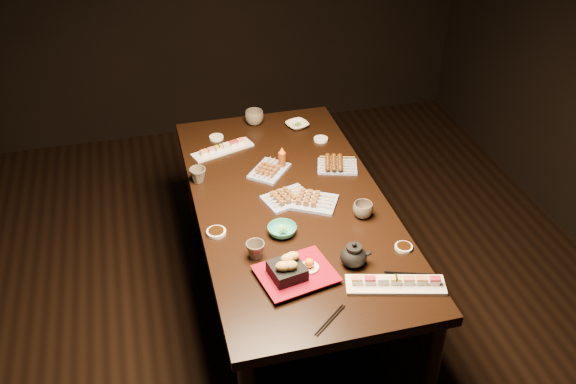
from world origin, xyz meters
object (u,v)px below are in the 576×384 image
(edamame_bowl_green, at_px, (282,230))
(edamame_bowl_cream, at_px, (297,125))
(dining_table, at_px, (290,261))
(yakitori_plate_center, at_px, (287,195))
(teacup_mid_right, at_px, (363,210))
(sushi_platter_near, at_px, (396,282))
(teacup_far_right, at_px, (254,118))
(sushi_platter_far, at_px, (222,147))
(teapot, at_px, (354,254))
(teacup_far_left, at_px, (198,175))
(yakitori_plate_right, at_px, (312,198))
(tempura_tray, at_px, (296,267))
(teacup_near_left, at_px, (255,250))
(condiment_bottle, at_px, (282,158))
(yakitori_plate_left, at_px, (269,168))

(edamame_bowl_green, bearing_deg, edamame_bowl_cream, 71.00)
(dining_table, bearing_deg, yakitori_plate_center, 129.20)
(teacup_mid_right, bearing_deg, edamame_bowl_green, -175.01)
(sushi_platter_near, distance_m, edamame_bowl_cream, 1.37)
(teacup_far_right, bearing_deg, sushi_platter_near, -79.54)
(sushi_platter_far, bearing_deg, teapot, 91.24)
(teacup_far_right, bearing_deg, sushi_platter_far, -132.38)
(teacup_far_left, bearing_deg, sushi_platter_far, 57.67)
(yakitori_plate_right, relative_size, teacup_far_left, 2.77)
(dining_table, relative_size, edamame_bowl_green, 13.79)
(tempura_tray, bearing_deg, teacup_near_left, 117.61)
(teacup_near_left, bearing_deg, teacup_far_right, 78.31)
(edamame_bowl_green, bearing_deg, teapot, -48.43)
(yakitori_plate_center, height_order, edamame_bowl_green, yakitori_plate_center)
(tempura_tray, bearing_deg, teacup_far_right, 73.94)
(yakitori_plate_center, bearing_deg, teacup_far_right, 73.07)
(teapot, height_order, condiment_bottle, condiment_bottle)
(dining_table, bearing_deg, teapot, -76.77)
(yakitori_plate_left, bearing_deg, sushi_platter_far, 76.42)
(teacup_far_left, bearing_deg, tempura_tray, -69.99)
(teacup_far_right, xyz_separation_m, condiment_bottle, (0.04, -0.49, 0.02))
(condiment_bottle, bearing_deg, yakitori_plate_center, -99.11)
(edamame_bowl_cream, xyz_separation_m, teacup_far_left, (-0.62, -0.42, 0.02))
(yakitori_plate_right, bearing_deg, teacup_far_right, 126.69)
(teacup_near_left, bearing_deg, tempura_tray, -50.84)
(yakitori_plate_center, xyz_separation_m, teacup_mid_right, (0.31, -0.22, 0.01))
(yakitori_plate_left, relative_size, edamame_bowl_cream, 1.73)
(sushi_platter_far, distance_m, yakitori_plate_right, 0.67)
(yakitori_plate_center, xyz_separation_m, tempura_tray, (-0.10, -0.54, 0.03))
(dining_table, relative_size, edamame_bowl_cream, 14.89)
(teapot, distance_m, condiment_bottle, 0.81)
(teacup_mid_right, bearing_deg, sushi_platter_far, 125.52)
(edamame_bowl_green, bearing_deg, condiment_bottle, 76.04)
(yakitori_plate_left, xyz_separation_m, teacup_mid_right, (0.33, -0.48, 0.01))
(edamame_bowl_green, bearing_deg, teacup_far_left, 120.76)
(tempura_tray, relative_size, teacup_far_right, 2.86)
(yakitori_plate_center, relative_size, yakitori_plate_right, 0.96)
(dining_table, relative_size, teacup_far_left, 21.96)
(dining_table, xyz_separation_m, tempura_tray, (-0.11, -0.52, 0.43))
(yakitori_plate_left, height_order, teacup_mid_right, teacup_mid_right)
(yakitori_plate_center, relative_size, edamame_bowl_green, 1.68)
(yakitori_plate_left, relative_size, teacup_mid_right, 2.26)
(teacup_mid_right, relative_size, teapot, 0.70)
(dining_table, distance_m, yakitori_plate_right, 0.42)
(yakitori_plate_center, bearing_deg, tempura_tray, -117.14)
(yakitori_plate_right, xyz_separation_m, teapot, (0.04, -0.46, 0.03))
(dining_table, relative_size, sushi_platter_far, 5.32)
(condiment_bottle, bearing_deg, teacup_near_left, -113.07)
(tempura_tray, xyz_separation_m, teacup_far_right, (0.10, 1.32, -0.01))
(edamame_bowl_cream, distance_m, tempura_tray, 1.26)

